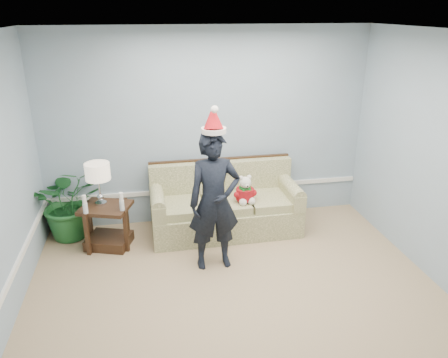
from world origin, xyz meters
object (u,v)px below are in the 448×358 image
sofa (224,207)px  man (214,202)px  table_lamp (98,173)px  teddy_bear (245,192)px  houseplant (70,201)px  side_table (108,230)px

sofa → man: bearing=-108.5°
table_lamp → teddy_bear: (1.85, -0.12, -0.36)m
table_lamp → houseplant: table_lamp is taller
man → teddy_bear: bearing=48.8°
sofa → side_table: size_ratio=2.81×
man → teddy_bear: size_ratio=4.32×
side_table → houseplant: houseplant is taller
sofa → houseplant: (-2.05, 0.19, 0.18)m
sofa → teddy_bear: sofa is taller
side_table → man: man is taller
teddy_bear → man: bearing=-134.5°
table_lamp → man: 1.55m
table_lamp → sofa: bearing=3.8°
sofa → man: size_ratio=1.21×
sofa → houseplant: 2.07m
table_lamp → houseplant: (-0.43, 0.29, -0.48)m
teddy_bear → sofa: bearing=130.1°
side_table → table_lamp: table_lamp is taller
man → sofa: bearing=69.6°
houseplant → teddy_bear: bearing=-10.3°
sofa → man: 1.04m
houseplant → man: 2.08m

